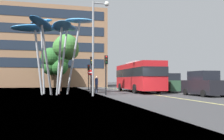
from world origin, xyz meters
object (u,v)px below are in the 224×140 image
object	(u,v)px
traffic_light_kerb_near	(106,66)
car_parked_far	(145,83)
leaf_sculpture	(53,30)
red_bus	(138,75)
traffic_light_kerb_far	(92,67)
street_lamp	(97,36)
no_entry_sign	(90,78)
traffic_light_island_mid	(89,72)
pedestrian	(96,85)
car_parked_mid	(169,83)
car_parked_near	(203,84)

from	to	relation	value
traffic_light_kerb_near	car_parked_far	xyz separation A→B (m)	(8.08, 10.83, -1.70)
leaf_sculpture	red_bus	bearing A→B (deg)	15.49
leaf_sculpture	traffic_light_kerb_near	distance (m)	6.39
traffic_light_kerb_far	street_lamp	size ratio (longest dim) A/B	0.47
car_parked_far	no_entry_sign	distance (m)	11.35
traffic_light_kerb_far	traffic_light_island_mid	distance (m)	6.38
red_bus	street_lamp	distance (m)	8.82
leaf_sculpture	street_lamp	xyz separation A→B (m)	(3.76, -2.99, -0.97)
street_lamp	red_bus	bearing A→B (deg)	43.96
traffic_light_kerb_near	pedestrian	size ratio (longest dim) A/B	2.04
traffic_light_island_mid	pedestrian	distance (m)	7.27
car_parked_mid	car_parked_far	bearing A→B (deg)	92.58
traffic_light_kerb_near	street_lamp	bearing A→B (deg)	-142.16
red_bus	leaf_sculpture	distance (m)	10.89
leaf_sculpture	traffic_light_kerb_far	distance (m)	5.87
leaf_sculpture	traffic_light_island_mid	distance (m)	10.59
red_bus	car_parked_far	bearing A→B (deg)	61.48
red_bus	no_entry_sign	size ratio (longest dim) A/B	4.39
traffic_light_kerb_near	car_parked_mid	size ratio (longest dim) A/B	0.83
car_parked_near	no_entry_sign	xyz separation A→B (m)	(-8.94, 6.86, 0.64)
traffic_light_island_mid	no_entry_sign	distance (m)	7.10
traffic_light_kerb_near	no_entry_sign	size ratio (longest dim) A/B	1.47
street_lamp	leaf_sculpture	bearing A→B (deg)	141.48
traffic_light_kerb_near	traffic_light_kerb_far	size ratio (longest dim) A/B	0.93
traffic_light_kerb_near	car_parked_near	distance (m)	8.75
car_parked_mid	street_lamp	world-z (taller)	street_lamp
traffic_light_kerb_near	car_parked_far	size ratio (longest dim) A/B	0.81
car_parked_far	traffic_light_island_mid	bearing A→B (deg)	179.55
traffic_light_kerb_near	car_parked_near	bearing A→B (deg)	-20.22
car_parked_mid	no_entry_sign	distance (m)	9.29
red_bus	leaf_sculpture	xyz separation A→B (m)	(-9.63, -2.67, 4.34)
red_bus	traffic_light_kerb_far	world-z (taller)	traffic_light_kerb_far
car_parked_near	street_lamp	bearing A→B (deg)	166.61
leaf_sculpture	car_parked_near	world-z (taller)	leaf_sculpture
leaf_sculpture	car_parked_far	distance (m)	16.39
leaf_sculpture	traffic_light_kerb_near	world-z (taller)	leaf_sculpture
leaf_sculpture	traffic_light_kerb_near	size ratio (longest dim) A/B	2.24
car_parked_far	pedestrian	bearing A→B (deg)	-139.76
car_parked_far	red_bus	bearing A→B (deg)	-118.52
traffic_light_island_mid	pedestrian	size ratio (longest dim) A/B	1.93
leaf_sculpture	traffic_light_island_mid	bearing A→B (deg)	61.46
red_bus	traffic_light_island_mid	world-z (taller)	red_bus
red_bus	car_parked_near	world-z (taller)	red_bus
street_lamp	pedestrian	size ratio (longest dim) A/B	4.71
car_parked_near	no_entry_sign	bearing A→B (deg)	142.51
no_entry_sign	street_lamp	bearing A→B (deg)	-91.89
traffic_light_kerb_far	street_lamp	bearing A→B (deg)	-94.17
leaf_sculpture	car_parked_mid	distance (m)	14.31
car_parked_mid	car_parked_far	world-z (taller)	car_parked_mid
car_parked_mid	no_entry_sign	size ratio (longest dim) A/B	1.76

